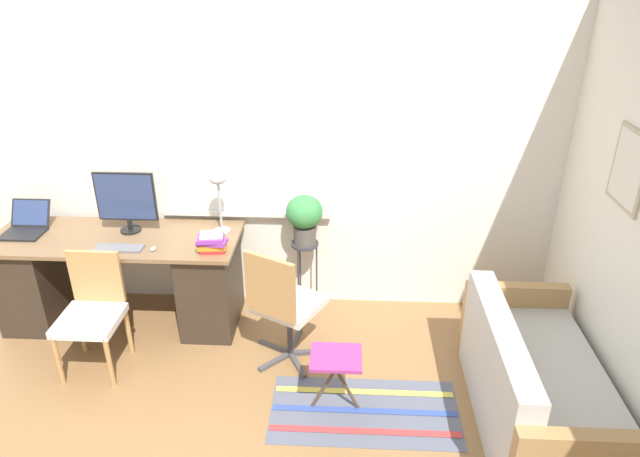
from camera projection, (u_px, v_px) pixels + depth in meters
name	position (u px, v px, depth m)	size (l,w,h in m)	color
ground_plane	(200.00, 348.00, 4.41)	(14.00, 14.00, 0.00)	olive
wall_back_with_window	(209.00, 149.00, 4.50)	(9.00, 0.12, 2.70)	white
wall_right_with_picture	(610.00, 194.00, 3.68)	(0.08, 9.00, 2.70)	white
desk	(122.00, 277.00, 4.57)	(1.92, 0.69, 0.78)	brown
laptop	(26.00, 226.00, 4.47)	(0.31, 0.34, 0.22)	black
monitor	(126.00, 200.00, 4.38)	(0.47, 0.16, 0.49)	black
keyboard	(119.00, 248.00, 4.22)	(0.35, 0.12, 0.02)	slate
mouse	(153.00, 249.00, 4.20)	(0.03, 0.06, 0.03)	silver
desk_lamp	(218.00, 187.00, 4.32)	(0.13, 0.13, 0.49)	#ADADB2
book_stack	(212.00, 242.00, 4.16)	(0.22, 0.16, 0.15)	red
desk_chair_wooden	(92.00, 310.00, 4.07)	(0.43, 0.44, 0.85)	#B2844C
office_chair_swivel	(283.00, 304.00, 4.06)	(0.58, 0.60, 0.95)	#47474C
couch_loveseat	(534.00, 389.00, 3.61)	(0.73, 1.49, 0.75)	beige
plant_stand	(305.00, 253.00, 4.67)	(0.23, 0.23, 0.63)	#333338
potted_plant	(304.00, 216.00, 4.52)	(0.29, 0.29, 0.41)	#514C47
floor_rug_striped	(365.00, 411.00, 3.81)	(1.26, 0.63, 0.01)	#565B6B
folding_stool	(336.00, 363.00, 3.68)	(0.33, 0.28, 0.44)	#93337A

